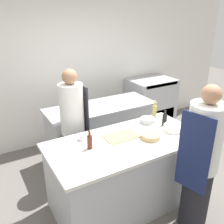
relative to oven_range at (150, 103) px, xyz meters
name	(u,v)px	position (x,y,z in m)	size (l,w,h in m)	color
ground_plane	(125,201)	(-1.78, -1.74, -0.52)	(16.00, 16.00, 0.00)	#605B56
wall_back	(63,68)	(-1.78, 0.39, 0.88)	(8.00, 0.06, 2.80)	silver
prep_counter	(126,172)	(-1.78, -1.74, -0.06)	(1.92, 0.95, 0.92)	#A8AAAF
pass_counter	(101,131)	(-1.49, -0.54, -0.06)	(1.82, 0.70, 0.92)	#A8AAAF
oven_range	(150,103)	(0.00, 0.00, 0.00)	(0.93, 0.68, 1.04)	#A8AAAF
chef_at_prep_near	(200,163)	(-1.31, -2.46, 0.35)	(0.42, 0.40, 1.74)	black
chef_at_stove	(73,128)	(-2.15, -0.93, 0.33)	(0.36, 0.34, 1.69)	black
bottle_olive_oil	(165,119)	(-1.09, -1.63, 0.49)	(0.07, 0.07, 0.21)	black
bottle_vinegar	(90,142)	(-2.24, -1.68, 0.49)	(0.06, 0.06, 0.22)	#5B2319
bottle_wine	(155,112)	(-1.08, -1.40, 0.51)	(0.06, 0.06, 0.28)	#B2A84C
bowl_mixing_large	(148,120)	(-1.24, -1.45, 0.44)	(0.20, 0.20, 0.07)	#B7BABC
bowl_prep_small	(173,128)	(-1.10, -1.82, 0.44)	(0.26, 0.26, 0.07)	white
bowl_ceramic_blue	(151,136)	(-1.49, -1.84, 0.43)	(0.24, 0.24, 0.06)	tan
cup	(82,137)	(-2.24, -1.44, 0.44)	(0.09, 0.09, 0.08)	white
cutting_board	(121,136)	(-1.78, -1.62, 0.41)	(0.43, 0.27, 0.01)	tan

